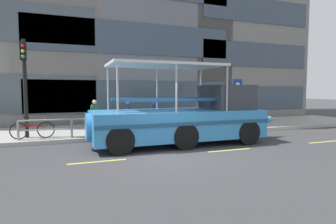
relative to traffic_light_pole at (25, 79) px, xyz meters
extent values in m
plane|color=#3D3D3F|center=(4.90, -4.06, -2.73)|extent=(120.00, 120.00, 0.00)
cube|color=#A8A59E|center=(4.90, 1.54, -2.64)|extent=(32.00, 4.80, 0.18)
cube|color=#B2ADA3|center=(4.90, -0.95, -2.64)|extent=(32.00, 0.18, 0.18)
cube|color=#DBD64C|center=(2.50, -4.50, -2.72)|extent=(1.80, 0.12, 0.01)
cube|color=#DBD64C|center=(7.30, -4.50, -2.72)|extent=(1.80, 0.12, 0.01)
cube|color=#DBD64C|center=(12.10, -4.50, -2.72)|extent=(1.80, 0.12, 0.01)
cube|color=#3D4C5B|center=(5.94, 4.31, -0.88)|extent=(13.33, 0.06, 2.03)
cube|color=#3D4C5B|center=(5.94, 4.31, 2.82)|extent=(13.33, 0.06, 2.03)
cube|color=#3D4C5B|center=(15.39, 4.31, -1.08)|extent=(9.29, 0.06, 1.81)
cube|color=#3D4C5B|center=(15.39, 4.31, 2.22)|extent=(9.29, 0.06, 1.81)
cube|color=#3D4C5B|center=(15.39, 4.31, 5.51)|extent=(9.29, 0.06, 1.81)
cylinder|color=gray|center=(5.96, -0.61, -1.75)|extent=(12.40, 0.07, 0.07)
cylinder|color=gray|center=(5.96, -0.61, -2.15)|extent=(12.40, 0.06, 0.06)
cylinder|color=gray|center=(-0.24, -0.61, -2.15)|extent=(0.09, 0.09, 0.80)
cylinder|color=gray|center=(1.83, -0.61, -2.15)|extent=(0.09, 0.09, 0.80)
cylinder|color=gray|center=(3.89, -0.61, -2.15)|extent=(0.09, 0.09, 0.80)
cylinder|color=gray|center=(5.96, -0.61, -2.15)|extent=(0.09, 0.09, 0.80)
cylinder|color=gray|center=(8.03, -0.61, -2.15)|extent=(0.09, 0.09, 0.80)
cylinder|color=gray|center=(10.09, -0.61, -2.15)|extent=(0.09, 0.09, 0.80)
cylinder|color=gray|center=(12.16, -0.61, -2.15)|extent=(0.09, 0.09, 0.80)
cylinder|color=black|center=(0.00, 0.06, -0.44)|extent=(0.16, 0.16, 4.21)
cube|color=black|center=(0.00, -0.14, 1.11)|extent=(0.24, 0.20, 0.72)
sphere|color=red|center=(0.00, -0.25, 1.33)|extent=(0.14, 0.14, 0.14)
sphere|color=gold|center=(0.00, -0.25, 1.11)|extent=(0.14, 0.14, 0.14)
sphere|color=green|center=(0.00, -0.25, 0.89)|extent=(0.14, 0.14, 0.14)
cylinder|color=#4C4F54|center=(10.78, 0.18, -1.22)|extent=(0.08, 0.08, 2.65)
cube|color=navy|center=(10.78, 0.13, -0.25)|extent=(0.60, 0.04, 0.76)
cube|color=white|center=(10.78, 0.11, -0.25)|extent=(0.24, 0.01, 0.36)
torus|color=black|center=(0.78, -0.34, -2.20)|extent=(0.70, 0.04, 0.70)
torus|color=black|center=(-0.26, -0.34, -2.20)|extent=(0.70, 0.04, 0.70)
cylinder|color=#B21919|center=(0.26, -0.34, -2.04)|extent=(0.95, 0.04, 0.04)
cylinder|color=#B21919|center=(0.08, -0.34, -1.90)|extent=(0.19, 0.04, 0.51)
cube|color=black|center=(0.04, -0.34, -1.62)|extent=(0.20, 0.08, 0.06)
cylinder|color=#A5A5AA|center=(0.74, -0.34, -1.70)|extent=(0.03, 0.46, 0.03)
cube|color=#388CD1|center=(5.96, -2.67, -1.88)|extent=(7.00, 2.57, 1.14)
cone|color=#388CD1|center=(10.24, -2.67, -1.88)|extent=(1.57, 1.08, 1.08)
cylinder|color=#388CD1|center=(2.46, -2.67, -1.88)|extent=(0.35, 1.08, 1.08)
cube|color=navy|center=(5.96, -3.97, -1.74)|extent=(7.00, 0.04, 0.12)
sphere|color=white|center=(10.64, -2.67, -1.83)|extent=(0.22, 0.22, 0.22)
cube|color=#33383D|center=(8.23, -2.67, -0.80)|extent=(1.75, 2.16, 1.04)
cube|color=silver|center=(5.43, -2.67, 0.50)|extent=(4.55, 2.37, 0.10)
cylinder|color=#B2B2B7|center=(7.59, -1.53, -0.43)|extent=(0.07, 0.07, 1.77)
cylinder|color=#B2B2B7|center=(7.59, -3.80, -0.43)|extent=(0.07, 0.07, 1.77)
cylinder|color=#B2B2B7|center=(5.43, -1.53, -0.43)|extent=(0.07, 0.07, 1.77)
cylinder|color=#B2B2B7|center=(5.43, -3.80, -0.43)|extent=(0.07, 0.07, 1.77)
cylinder|color=#B2B2B7|center=(3.28, -1.53, -0.43)|extent=(0.07, 0.07, 1.77)
cylinder|color=#B2B2B7|center=(3.28, -3.80, -0.43)|extent=(0.07, 0.07, 1.77)
cube|color=navy|center=(5.43, -2.05, -0.87)|extent=(4.19, 0.28, 0.12)
cube|color=navy|center=(5.43, -3.28, -0.87)|extent=(4.19, 0.28, 0.12)
cylinder|color=black|center=(8.58, -1.48, -2.23)|extent=(1.00, 0.28, 1.00)
cylinder|color=black|center=(8.58, -3.85, -2.23)|extent=(1.00, 0.28, 1.00)
cylinder|color=black|center=(5.78, -1.48, -2.23)|extent=(1.00, 0.28, 1.00)
cylinder|color=black|center=(5.78, -3.85, -2.23)|extent=(1.00, 0.28, 1.00)
cylinder|color=black|center=(3.33, -1.48, -2.23)|extent=(1.00, 0.28, 1.00)
cylinder|color=black|center=(3.33, -3.85, -2.23)|extent=(1.00, 0.28, 1.00)
cylinder|color=#1E2338|center=(9.94, 0.20, -2.16)|extent=(0.10, 0.10, 0.77)
cylinder|color=#1E2338|center=(9.83, 0.10, -2.16)|extent=(0.10, 0.10, 0.77)
cube|color=#B7B2A8|center=(9.88, 0.15, -1.50)|extent=(0.33, 0.32, 0.55)
cylinder|color=#B7B2A8|center=(10.02, 0.28, -1.53)|extent=(0.07, 0.07, 0.49)
cylinder|color=#B7B2A8|center=(9.74, 0.02, -1.53)|extent=(0.07, 0.07, 0.49)
sphere|color=#936B4C|center=(9.88, 0.15, -1.11)|extent=(0.21, 0.21, 0.21)
cylinder|color=black|center=(6.00, 0.44, -2.13)|extent=(0.11, 0.11, 0.83)
cylinder|color=black|center=(5.86, 0.35, -2.13)|extent=(0.11, 0.11, 0.83)
cube|color=navy|center=(5.93, 0.39, -1.42)|extent=(0.36, 0.32, 0.59)
cylinder|color=navy|center=(6.11, 0.50, -1.45)|extent=(0.07, 0.07, 0.53)
cylinder|color=navy|center=(5.76, 0.29, -1.45)|extent=(0.07, 0.07, 0.53)
sphere|color=#936B4C|center=(5.93, 0.39, -0.99)|extent=(0.23, 0.23, 0.23)
cylinder|color=black|center=(4.54, 0.47, -2.15)|extent=(0.10, 0.10, 0.80)
cylinder|color=black|center=(4.48, 0.33, -2.15)|extent=(0.10, 0.10, 0.80)
cube|color=navy|center=(4.51, 0.40, -1.47)|extent=(0.26, 0.34, 0.56)
cylinder|color=navy|center=(4.58, 0.59, -1.50)|extent=(0.07, 0.07, 0.51)
cylinder|color=navy|center=(4.44, 0.22, -1.50)|extent=(0.07, 0.07, 0.51)
sphere|color=beige|center=(4.51, 0.40, -1.06)|extent=(0.22, 0.22, 0.22)
cylinder|color=#47423D|center=(3.02, 0.92, -2.15)|extent=(0.10, 0.10, 0.79)
cylinder|color=#47423D|center=(2.88, 0.85, -2.15)|extent=(0.10, 0.10, 0.79)
cube|color=#236B47|center=(2.95, 0.88, -1.48)|extent=(0.34, 0.28, 0.56)
cylinder|color=#236B47|center=(3.12, 0.96, -1.51)|extent=(0.07, 0.07, 0.50)
cylinder|color=#236B47|center=(2.77, 0.80, -1.51)|extent=(0.07, 0.07, 0.50)
sphere|color=beige|center=(2.95, 0.88, -1.08)|extent=(0.22, 0.22, 0.22)
camera|label=1|loc=(1.64, -13.14, -0.52)|focal=29.35mm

